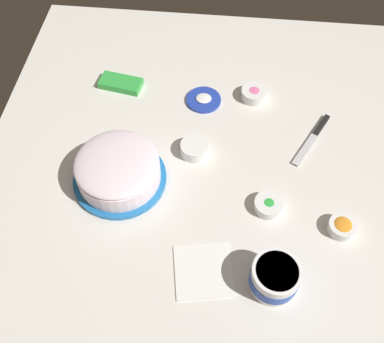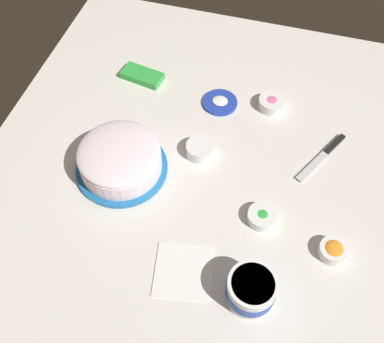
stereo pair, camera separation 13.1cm
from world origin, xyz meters
name	(u,v)px [view 1 (the left image)]	position (x,y,z in m)	size (l,w,h in m)	color
ground_plane	(230,177)	(0.00, 0.00, 0.00)	(1.54, 1.54, 0.00)	silver
frosted_cake	(118,171)	(0.33, 0.04, 0.05)	(0.28, 0.28, 0.10)	#1E6BB2
frosting_tub	(275,277)	(-0.12, 0.32, 0.05)	(0.13, 0.13, 0.09)	white
frosting_tub_lid	(204,100)	(0.11, -0.30, 0.01)	(0.12, 0.12, 0.02)	#233DAD
spreading_knife	(315,135)	(-0.26, -0.19, 0.01)	(0.13, 0.22, 0.01)	silver
sprinkle_bowl_green	(268,205)	(-0.11, 0.10, 0.02)	(0.08, 0.08, 0.03)	white
sprinkle_bowl_orange	(342,226)	(-0.31, 0.14, 0.02)	(0.08, 0.08, 0.04)	white
sprinkle_bowl_rainbow	(194,148)	(0.12, -0.08, 0.02)	(0.09, 0.09, 0.04)	white
sprinkle_bowl_pink	(254,93)	(-0.06, -0.34, 0.02)	(0.09, 0.09, 0.04)	white
candy_box_lower	(121,83)	(0.40, -0.34, 0.01)	(0.14, 0.07, 0.02)	green
paper_napkin	(203,271)	(0.06, 0.30, 0.00)	(0.15, 0.15, 0.01)	white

